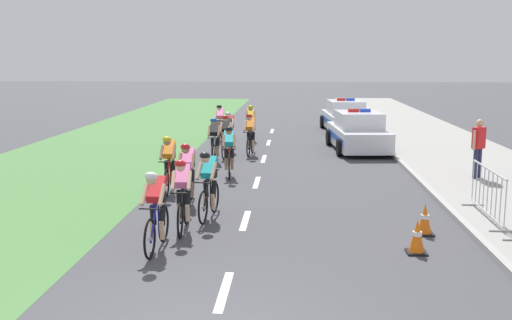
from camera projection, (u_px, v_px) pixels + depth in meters
sidewalk_slab at (461, 158)px, 20.59m from camera, size 4.59×60.00×0.12m
kerb_edge at (396, 157)px, 20.73m from camera, size 0.16×60.00×0.13m
grass_verge at (92, 156)px, 21.41m from camera, size 7.00×60.00×0.01m
lane_markings_centre at (257, 182)px, 16.92m from camera, size 0.14×25.60×0.01m
cyclist_lead at (156, 209)px, 10.84m from camera, size 0.42×1.72×1.56m
cyclist_second at (183, 193)px, 12.07m from camera, size 0.43×1.72×1.56m
cyclist_third at (208, 183)px, 13.03m from camera, size 0.45×1.72×1.56m
cyclist_fourth at (188, 172)px, 14.27m from camera, size 0.42×1.72×1.56m
cyclist_fifth at (169, 163)px, 15.54m from camera, size 0.43×1.72×1.56m
cyclist_sixth at (229, 150)px, 17.66m from camera, size 0.45×1.72×1.56m
cyclist_seventh at (215, 139)px, 20.04m from camera, size 0.42×1.72×1.56m
cyclist_eighth at (250, 134)px, 21.54m from camera, size 0.44×1.72×1.56m
cyclist_ninth at (229, 131)px, 22.30m from camera, size 0.43×1.72×1.56m
cyclist_tenth at (227, 135)px, 21.03m from camera, size 0.44×1.72×1.56m
cyclist_eleventh at (220, 122)px, 25.49m from camera, size 0.42×1.72×1.56m
cyclist_twelfth at (251, 122)px, 25.36m from camera, size 0.44×1.72×1.56m
police_car_nearest at (358, 133)px, 22.62m from camera, size 2.27×4.53×1.59m
police_car_second at (345, 117)px, 28.44m from camera, size 2.25×4.52×1.59m
crowd_barrier_middle at (488, 194)px, 12.67m from camera, size 0.55×2.32×1.07m
traffic_cone_near at (425, 220)px, 11.89m from camera, size 0.36×0.36×0.64m
traffic_cone_mid at (417, 237)px, 10.75m from camera, size 0.36×0.36×0.64m
spectator_back at (478, 144)px, 16.79m from camera, size 0.45×0.40×1.68m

